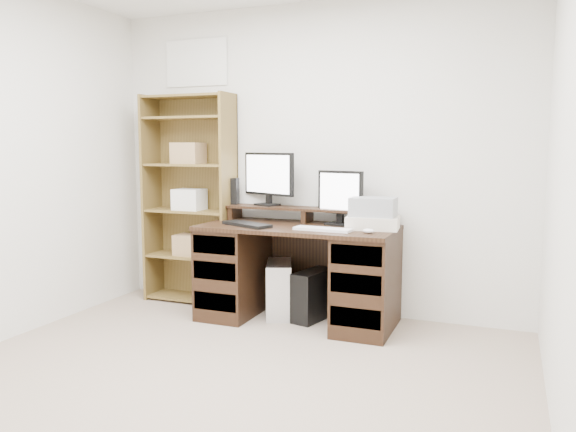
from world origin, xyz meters
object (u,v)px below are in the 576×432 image
Objects in this scene: monitor_small at (340,196)px; tower_silver at (279,289)px; monitor_wide at (269,176)px; printer at (373,223)px; bookshelf at (191,197)px; tower_black at (313,295)px; desk at (298,272)px.

tower_silver is at bearing -153.82° from monitor_small.
monitor_small is (0.64, -0.08, -0.13)m from monitor_wide.
printer is at bearing 11.03° from monitor_wide.
bookshelf is at bearing -153.58° from monitor_wide.
tower_black is (-0.47, 0.01, -0.60)m from printer.
monitor_small is at bearing 16.25° from monitor_wide.
desk reaches higher than tower_silver.
tower_silver is (0.17, -0.18, -0.90)m from monitor_wide.
monitor_wide is 1.24× the size of monitor_small.
bookshelf is (-1.36, 0.04, -0.06)m from monitor_small.
printer is (0.29, -0.12, -0.18)m from monitor_small.
printer is (0.93, -0.20, -0.32)m from monitor_wide.
monitor_wide is at bearing 111.29° from tower_silver.
desk is at bearing -11.14° from bookshelf.
bookshelf reaches higher than tower_black.
monitor_small is 0.90m from tower_silver.
monitor_wide is 1.19× the size of tower_silver.
printer reaches higher than desk.
tower_black is at bearing 172.54° from printer.
monitor_wide is 0.29× the size of bookshelf.
monitor_wide reaches higher than tower_silver.
desk reaches higher than tower_black.
tower_silver is 0.29m from tower_black.
monitor_wide reaches higher than desk.
monitor_small is 1.36m from bookshelf.
printer is 1.67m from bookshelf.
monitor_small is 0.97× the size of tower_silver.
tower_silver is (-0.47, -0.10, -0.76)m from monitor_small.
bookshelf is at bearing 149.63° from tower_silver.
tower_black is 0.23× the size of bookshelf.
monitor_small reaches higher than tower_black.
bookshelf is (-1.65, 0.16, 0.12)m from printer.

